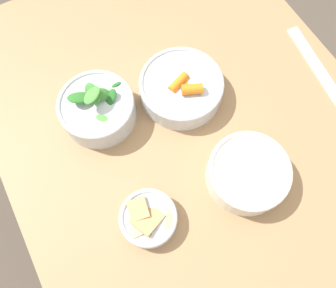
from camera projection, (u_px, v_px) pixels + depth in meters
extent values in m
plane|color=#4C4238|center=(175.00, 189.00, 1.42)|extent=(10.00, 10.00, 0.00)
cube|color=#99724C|center=(182.00, 120.00, 0.76)|extent=(1.03, 0.82, 0.03)
cube|color=olive|center=(31.00, 104.00, 1.18)|extent=(0.06, 0.06, 0.69)
cube|color=olive|center=(198.00, 29.00, 1.30)|extent=(0.06, 0.06, 0.69)
cylinder|color=silver|center=(181.00, 89.00, 0.74)|extent=(0.19, 0.19, 0.05)
torus|color=silver|center=(182.00, 83.00, 0.72)|extent=(0.19, 0.19, 0.01)
cylinder|color=orange|center=(178.00, 70.00, 0.74)|extent=(0.04, 0.04, 0.02)
cylinder|color=orange|center=(174.00, 95.00, 0.72)|extent=(0.05, 0.06, 0.02)
cylinder|color=orange|center=(160.00, 90.00, 0.73)|extent=(0.03, 0.05, 0.02)
cylinder|color=orange|center=(187.00, 87.00, 0.73)|extent=(0.06, 0.03, 0.02)
cylinder|color=orange|center=(179.00, 82.00, 0.72)|extent=(0.04, 0.05, 0.02)
cylinder|color=orange|center=(192.00, 89.00, 0.70)|extent=(0.04, 0.05, 0.02)
cylinder|color=silver|center=(98.00, 110.00, 0.72)|extent=(0.16, 0.16, 0.06)
torus|color=silver|center=(95.00, 103.00, 0.69)|extent=(0.16, 0.16, 0.01)
ellipsoid|color=#4C933D|center=(103.00, 120.00, 0.68)|extent=(0.05, 0.05, 0.01)
ellipsoid|color=#3D8433|center=(101.00, 94.00, 0.68)|extent=(0.03, 0.05, 0.04)
ellipsoid|color=#2D7028|center=(81.00, 98.00, 0.68)|extent=(0.04, 0.06, 0.05)
ellipsoid|color=#235B23|center=(113.00, 85.00, 0.72)|extent=(0.04, 0.05, 0.04)
ellipsoid|color=#3D8433|center=(93.00, 94.00, 0.67)|extent=(0.05, 0.03, 0.05)
ellipsoid|color=#4C933D|center=(92.00, 95.00, 0.66)|extent=(0.05, 0.05, 0.02)
ellipsoid|color=#235B23|center=(110.00, 98.00, 0.69)|extent=(0.04, 0.04, 0.03)
cylinder|color=silver|center=(247.00, 174.00, 0.67)|extent=(0.17, 0.17, 0.06)
torus|color=silver|center=(250.00, 170.00, 0.64)|extent=(0.17, 0.17, 0.01)
cylinder|color=brown|center=(246.00, 175.00, 0.68)|extent=(0.15, 0.15, 0.03)
ellipsoid|color=#AD7551|center=(232.00, 148.00, 0.68)|extent=(0.01, 0.01, 0.01)
ellipsoid|color=#A36B4C|center=(266.00, 197.00, 0.64)|extent=(0.01, 0.01, 0.01)
ellipsoid|color=#8E5B3D|center=(266.00, 153.00, 0.67)|extent=(0.01, 0.01, 0.01)
ellipsoid|color=#AD7551|center=(276.00, 191.00, 0.64)|extent=(0.01, 0.01, 0.01)
ellipsoid|color=#AD7551|center=(243.00, 172.00, 0.66)|extent=(0.01, 0.01, 0.01)
ellipsoid|color=#AD7551|center=(223.00, 153.00, 0.67)|extent=(0.01, 0.01, 0.01)
ellipsoid|color=#A36B4C|center=(217.00, 176.00, 0.65)|extent=(0.01, 0.01, 0.01)
ellipsoid|color=#AD7551|center=(273.00, 178.00, 0.65)|extent=(0.01, 0.01, 0.01)
ellipsoid|color=#8E5B3D|center=(277.00, 186.00, 0.65)|extent=(0.01, 0.01, 0.01)
ellipsoid|color=#AD7551|center=(241.00, 149.00, 0.67)|extent=(0.01, 0.01, 0.01)
ellipsoid|color=#8E5B3D|center=(232.00, 149.00, 0.68)|extent=(0.01, 0.01, 0.01)
ellipsoid|color=#AD7551|center=(230.00, 165.00, 0.66)|extent=(0.01, 0.01, 0.01)
ellipsoid|color=#AD7551|center=(259.00, 142.00, 0.68)|extent=(0.01, 0.01, 0.01)
ellipsoid|color=#8E5B3D|center=(272.00, 197.00, 0.64)|extent=(0.01, 0.01, 0.01)
ellipsoid|color=#8E5B3D|center=(244.00, 144.00, 0.68)|extent=(0.01, 0.01, 0.01)
ellipsoid|color=#AD7551|center=(269.00, 147.00, 0.68)|extent=(0.01, 0.01, 0.01)
cylinder|color=beige|center=(243.00, 155.00, 0.67)|extent=(0.03, 0.03, 0.01)
cylinder|color=tan|center=(236.00, 186.00, 0.65)|extent=(0.03, 0.03, 0.01)
cylinder|color=tan|center=(231.00, 194.00, 0.64)|extent=(0.03, 0.03, 0.01)
cylinder|color=silver|center=(149.00, 218.00, 0.65)|extent=(0.11, 0.11, 0.03)
torus|color=silver|center=(148.00, 217.00, 0.63)|extent=(0.11, 0.11, 0.01)
cube|color=tan|center=(157.00, 208.00, 0.65)|extent=(0.07, 0.07, 0.02)
cube|color=tan|center=(158.00, 220.00, 0.64)|extent=(0.05, 0.06, 0.03)
cube|color=tan|center=(151.00, 221.00, 0.63)|extent=(0.05, 0.06, 0.02)
cube|color=tan|center=(136.00, 225.00, 0.63)|extent=(0.05, 0.04, 0.02)
cube|color=tan|center=(147.00, 219.00, 0.63)|extent=(0.06, 0.07, 0.02)
cube|color=tan|center=(138.00, 209.00, 0.63)|extent=(0.05, 0.05, 0.01)
cube|color=silver|center=(322.00, 75.00, 0.78)|extent=(0.30, 0.07, 0.00)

